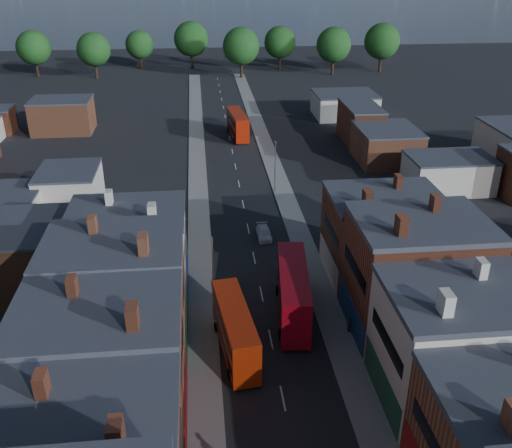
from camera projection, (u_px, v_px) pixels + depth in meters
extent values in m
cube|color=gray|center=(199.00, 224.00, 77.33)|extent=(3.00, 200.00, 0.12)
cube|color=gray|center=(294.00, 220.00, 78.53)|extent=(3.00, 200.00, 0.12)
cylinder|color=slate|center=(213.00, 274.00, 57.85)|extent=(0.16, 0.16, 8.00)
cube|color=slate|center=(212.00, 239.00, 56.09)|extent=(0.25, 0.70, 0.25)
cylinder|color=slate|center=(275.00, 168.00, 85.62)|extent=(0.16, 0.16, 8.00)
cube|color=slate|center=(276.00, 142.00, 83.87)|extent=(0.25, 0.70, 0.25)
cube|color=red|center=(235.00, 330.00, 51.94)|extent=(3.78, 11.09, 4.35)
cube|color=black|center=(235.00, 337.00, 52.30)|extent=(3.73, 10.23, 0.89)
cube|color=black|center=(235.00, 320.00, 51.48)|extent=(3.73, 10.23, 0.89)
cylinder|color=black|center=(229.00, 374.00, 49.53)|extent=(0.41, 1.02, 0.99)
cylinder|color=black|center=(257.00, 370.00, 50.03)|extent=(0.41, 1.02, 0.99)
cylinder|color=black|center=(216.00, 327.00, 55.62)|extent=(0.41, 1.02, 0.99)
cylinder|color=black|center=(241.00, 324.00, 56.12)|extent=(0.41, 1.02, 0.99)
cube|color=#AB0917|center=(293.00, 292.00, 57.02)|extent=(4.06, 12.46, 4.89)
cube|color=black|center=(293.00, 300.00, 57.43)|extent=(4.02, 11.49, 1.00)
cube|color=black|center=(293.00, 282.00, 56.51)|extent=(4.02, 11.49, 1.00)
cylinder|color=black|center=(280.00, 334.00, 54.51)|extent=(0.45, 1.14, 1.11)
cylinder|color=black|center=(309.00, 334.00, 54.50)|extent=(0.45, 1.14, 1.11)
cylinder|color=black|center=(278.00, 290.00, 61.54)|extent=(0.45, 1.14, 1.11)
cylinder|color=black|center=(303.00, 290.00, 61.53)|extent=(0.45, 1.14, 1.11)
cube|color=#9C1906|center=(238.00, 124.00, 111.58)|extent=(3.69, 11.48, 4.51)
cube|color=black|center=(238.00, 128.00, 111.96)|extent=(3.66, 10.59, 0.92)
cube|color=black|center=(238.00, 119.00, 111.11)|extent=(3.66, 10.59, 0.92)
cylinder|color=black|center=(234.00, 140.00, 109.09)|extent=(0.41, 1.05, 1.03)
cylinder|color=black|center=(248.00, 140.00, 109.56)|extent=(0.41, 1.05, 1.03)
cylinder|color=black|center=(228.00, 130.00, 115.45)|extent=(0.41, 1.05, 1.03)
cylinder|color=black|center=(241.00, 129.00, 115.92)|extent=(0.41, 1.05, 1.03)
imported|color=black|center=(229.00, 292.00, 61.02)|extent=(2.15, 4.66, 1.29)
imported|color=white|center=(264.00, 233.00, 73.57)|extent=(1.87, 4.44, 1.28)
imported|color=#565349|center=(349.00, 325.00, 55.33)|extent=(0.59, 0.99, 1.58)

